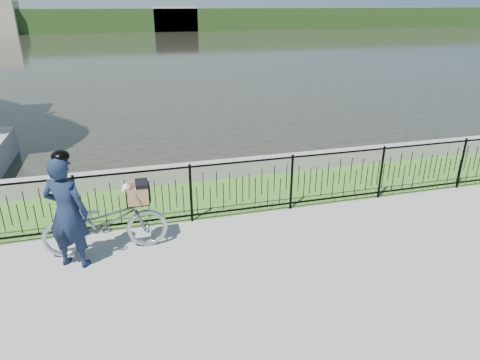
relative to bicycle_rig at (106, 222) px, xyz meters
name	(u,v)px	position (x,y,z in m)	size (l,w,h in m)	color
ground	(269,258)	(2.51, -0.94, -0.53)	(120.00, 120.00, 0.00)	gray
grass_strip	(230,194)	(2.51, 1.66, -0.53)	(60.00, 2.00, 0.01)	#3C6B21
water	(143,51)	(2.51, 32.06, -0.53)	(120.00, 120.00, 0.00)	black
quay_wall	(220,169)	(2.51, 2.66, -0.33)	(60.00, 0.30, 0.40)	gray
fence	(243,188)	(2.51, 0.66, 0.04)	(14.00, 0.06, 1.15)	black
far_treeline	(131,20)	(2.51, 59.06, 0.97)	(120.00, 6.00, 3.00)	#28451A
far_building_right	(175,19)	(8.51, 57.56, 1.07)	(6.00, 3.00, 3.20)	#A19081
bicycle_rig	(106,222)	(0.00, 0.00, 0.00)	(2.00, 0.70, 1.20)	#A4A9B0
cyclist	(67,211)	(-0.52, -0.29, 0.40)	(0.79, 0.67, 1.90)	#121B33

